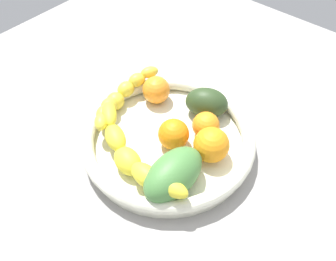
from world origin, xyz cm
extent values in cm
cube|color=#989593|center=(0.00, 0.00, 1.50)|extent=(120.00, 120.00, 3.00)
cylinder|color=silver|center=(0.00, 0.00, 3.98)|extent=(31.59, 31.59, 1.95)
torus|color=silver|center=(0.00, 0.00, 6.24)|extent=(33.39, 33.39, 2.58)
ellipsoid|color=yellow|center=(13.07, -9.23, 9.37)|extent=(3.87, 4.54, 2.39)
ellipsoid|color=yellow|center=(14.11, -6.40, 8.51)|extent=(3.69, 4.46, 2.82)
ellipsoid|color=yellow|center=(14.53, -3.42, 7.65)|extent=(3.39, 4.00, 3.25)
ellipsoid|color=yellow|center=(14.32, -0.41, 6.79)|extent=(4.30, 4.47, 3.68)
ellipsoid|color=yellow|center=(13.49, 2.49, 7.65)|extent=(4.48, 4.83, 3.25)
ellipsoid|color=yellow|center=(12.06, 5.15, 8.51)|extent=(4.52, 4.80, 2.82)
ellipsoid|color=yellow|center=(10.12, 7.46, 9.37)|extent=(4.46, 4.42, 2.39)
ellipsoid|color=yellow|center=(10.43, 5.00, 9.39)|extent=(6.67, 6.15, 2.85)
ellipsoid|color=yellow|center=(6.05, 7.83, 8.27)|extent=(7.22, 6.05, 3.62)
ellipsoid|color=yellow|center=(1.17, 9.66, 7.15)|extent=(7.16, 5.82, 4.39)
ellipsoid|color=yellow|center=(-3.98, 10.41, 8.27)|extent=(6.40, 3.87, 3.62)
ellipsoid|color=yellow|center=(-9.18, 10.06, 9.39)|extent=(6.66, 3.89, 2.85)
sphere|color=orange|center=(-8.41, -2.21, 8.24)|extent=(6.59, 6.59, 6.59)
sphere|color=orange|center=(-1.36, -0.44, 7.90)|extent=(5.89, 5.89, 5.89)
sphere|color=orange|center=(9.38, -7.20, 7.85)|extent=(5.80, 5.80, 5.80)
sphere|color=orange|center=(-4.44, -5.99, 7.59)|extent=(5.28, 5.28, 5.28)
ellipsoid|color=#48823E|center=(-7.39, 7.29, 8.46)|extent=(7.52, 12.64, 7.03)
ellipsoid|color=#2D4221|center=(-1.02, -10.79, 7.97)|extent=(10.42, 9.34, 6.09)
camera|label=1|loc=(-30.45, 35.75, 59.82)|focal=39.85mm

